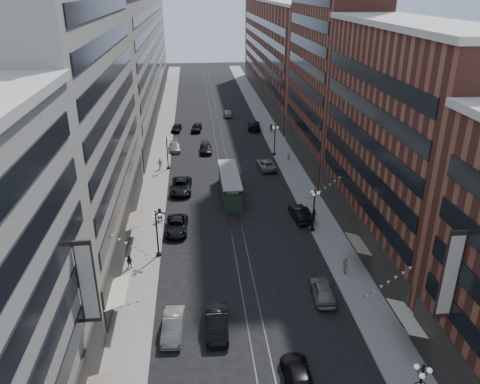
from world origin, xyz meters
name	(u,v)px	position (x,y,z in m)	size (l,w,h in m)	color
ground	(222,157)	(0.00, 60.00, 0.00)	(220.00, 220.00, 0.00)	black
sidewalk_west	(162,142)	(-11.00, 70.00, 0.07)	(4.00, 180.00, 0.15)	gray
sidewalk_east	(275,138)	(11.00, 70.00, 0.07)	(4.00, 180.00, 0.15)	gray
rail_west	(215,140)	(-0.70, 70.00, 0.01)	(0.12, 180.00, 0.02)	#2D2D33
rail_east	(223,140)	(0.70, 70.00, 0.01)	(0.12, 180.00, 0.02)	#2D2D33
building_west_mid	(79,124)	(-17.00, 33.00, 14.00)	(8.00, 36.00, 28.00)	gray
building_west_far	(138,54)	(-17.00, 96.00, 13.00)	(8.00, 90.00, 26.00)	gray
building_east_mid	(400,146)	(17.00, 28.00, 12.00)	(8.00, 30.00, 24.00)	brown
building_east_tower	(333,33)	(17.00, 56.00, 21.00)	(8.00, 26.00, 42.00)	brown
building_east_far	(276,52)	(17.00, 105.00, 12.00)	(8.00, 72.00, 24.00)	brown
lamppost_sw_far	(157,232)	(-9.20, 28.00, 3.10)	(1.03, 1.14, 5.52)	black
lamppost_sw_mid	(167,152)	(-9.20, 55.00, 3.10)	(1.03, 1.14, 5.52)	black
lamppost_se_far	(314,209)	(9.20, 32.00, 3.10)	(1.03, 1.14, 5.52)	black
lamppost_se_mid	(275,139)	(9.20, 60.00, 3.10)	(1.03, 1.14, 5.52)	black
streetcar	(230,185)	(0.00, 43.81, 1.53)	(2.65, 11.96, 3.31)	#243A2C
car_1	(173,326)	(-7.21, 15.20, 0.81)	(1.71, 4.89, 1.61)	slate
car_2	(176,226)	(-7.34, 33.64, 0.79)	(2.61, 5.67, 1.58)	black
car_4	(323,291)	(6.94, 18.84, 0.83)	(1.96, 4.87, 1.66)	slate
car_5	(217,322)	(-3.44, 15.23, 0.89)	(1.87, 5.37, 1.77)	black
car_6	(298,375)	(2.33, 8.77, 0.74)	(2.08, 5.11, 1.48)	black
pedestrian_2	(130,262)	(-12.06, 25.74, 0.91)	(0.74, 0.41, 1.52)	black
pedestrian_4	(345,266)	(10.32, 22.51, 1.07)	(1.08, 0.49, 1.84)	#B0A691
car_7	(181,186)	(-6.94, 45.77, 0.88)	(2.92, 6.33, 1.76)	black
car_8	(175,147)	(-8.40, 64.49, 0.71)	(1.98, 4.88, 1.41)	gray
car_9	(176,128)	(-8.40, 76.81, 0.76)	(1.79, 4.45, 1.52)	black
car_10	(300,213)	(8.40, 35.40, 0.86)	(1.81, 5.19, 1.71)	black
car_11	(266,164)	(6.80, 53.71, 0.78)	(2.59, 5.61, 1.56)	gray
car_12	(254,125)	(7.73, 76.97, 0.90)	(2.51, 6.17, 1.79)	black
car_13	(196,127)	(-4.26, 76.62, 0.82)	(1.94, 4.83, 1.65)	black
car_14	(228,113)	(3.14, 87.74, 0.70)	(1.48, 4.25, 1.40)	#636158
pedestrian_5	(160,215)	(-9.50, 36.39, 1.03)	(1.63, 0.47, 1.76)	black
pedestrian_6	(160,164)	(-10.46, 54.88, 1.08)	(1.09, 0.49, 1.85)	#A09B85
pedestrian_7	(314,215)	(9.96, 34.44, 0.99)	(0.81, 0.45, 1.67)	black
pedestrian_8	(289,156)	(11.09, 56.65, 1.03)	(0.64, 0.42, 1.77)	#B1A292
pedestrian_9	(271,128)	(10.90, 73.85, 0.98)	(1.08, 0.44, 1.66)	black
car_extra_0	(206,149)	(-2.82, 62.95, 0.74)	(2.06, 5.08, 1.47)	black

